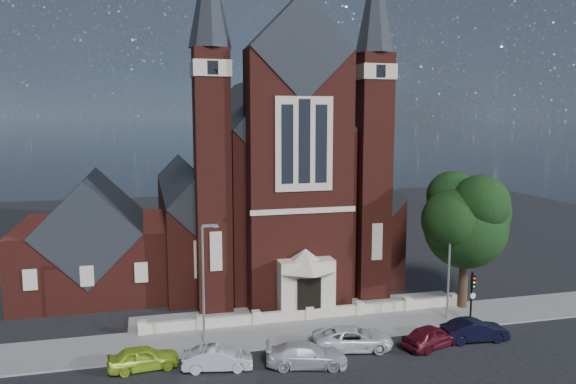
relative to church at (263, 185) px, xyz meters
name	(u,v)px	position (x,y,z in m)	size (l,w,h in m)	color
ground	(282,287)	(0.00, -7.94, -8.19)	(120.00, 120.00, 0.00)	black
pavement_strip	(317,330)	(0.00, -18.44, -8.19)	(60.00, 5.00, 0.12)	slate
forecourt_paving	(302,311)	(0.00, -14.44, -8.19)	(26.00, 3.00, 0.14)	slate
forecourt_wall	(309,320)	(0.00, -16.44, -8.19)	(24.00, 0.40, 0.90)	#B3A68E
church	(263,185)	(0.00, 0.00, 0.00)	(20.01, 34.90, 29.20)	#4F1C15
parish_hall	(93,245)	(-16.00, -4.94, -4.17)	(12.00, 12.20, 10.24)	#4F1C15
street_tree	(469,222)	(12.60, -17.23, -1.23)	(6.40, 6.60, 10.70)	black
street_lamp_left	(204,277)	(-7.91, -18.94, -3.59)	(1.16, 0.22, 8.09)	gray
street_lamp_right	(450,259)	(10.09, -18.94, -3.59)	(1.16, 0.22, 8.09)	gray
traffic_signal	(472,291)	(11.00, -20.52, -5.60)	(0.28, 0.42, 4.00)	black
car_lime_van	(143,358)	(-11.94, -21.83, -7.47)	(1.68, 4.18, 1.42)	#A2C627
car_silver_a	(218,358)	(-7.63, -22.97, -7.50)	(1.45, 4.17, 1.37)	#B7BBC0
car_silver_b	(307,355)	(-2.35, -23.89, -7.47)	(2.00, 4.93, 1.43)	silver
car_white_suv	(353,338)	(1.27, -22.22, -7.46)	(2.42, 5.24, 1.46)	white
car_dark_red	(432,336)	(6.41, -23.18, -7.44)	(1.75, 4.35, 1.48)	#520E19
car_navy	(475,330)	(9.72, -22.98, -7.45)	(1.55, 4.46, 1.47)	black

